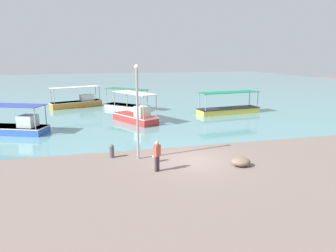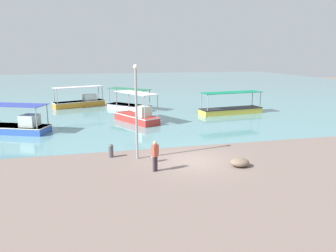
# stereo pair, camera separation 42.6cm
# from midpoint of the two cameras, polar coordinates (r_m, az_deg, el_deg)

# --- Properties ---
(ground) EXTENTS (120.00, 120.00, 0.00)m
(ground) POSITION_cam_midpoint_polar(r_m,az_deg,el_deg) (19.75, 4.81, -6.00)
(ground) COLOR #77645C
(harbor_water) EXTENTS (110.00, 90.00, 0.00)m
(harbor_water) POSITION_cam_midpoint_polar(r_m,az_deg,el_deg) (66.31, -8.53, 6.89)
(harbor_water) COLOR #5C9094
(harbor_water) RESTS_ON ground
(fishing_boat_far_right) EXTENTS (5.30, 3.71, 2.30)m
(fishing_boat_far_right) POSITION_cam_midpoint_polar(r_m,az_deg,el_deg) (28.79, -24.02, 0.01)
(fishing_boat_far_right) COLOR #3259B2
(fishing_boat_far_right) RESTS_ON harbor_water
(fishing_boat_outer) EXTENTS (4.83, 4.98, 2.40)m
(fishing_boat_outer) POSITION_cam_midpoint_polar(r_m,az_deg,el_deg) (37.66, -6.45, 3.56)
(fishing_boat_outer) COLOR white
(fishing_boat_outer) RESTS_ON harbor_water
(fishing_boat_near_left) EXTENTS (7.04, 2.58, 2.30)m
(fishing_boat_near_left) POSITION_cam_midpoint_polar(r_m,az_deg,el_deg) (35.59, 11.21, 2.88)
(fishing_boat_near_left) COLOR gold
(fishing_boat_near_left) RESTS_ON harbor_water
(fishing_boat_near_right) EXTENTS (6.19, 3.52, 2.41)m
(fishing_boat_near_right) POSITION_cam_midpoint_polar(r_m,az_deg,el_deg) (40.94, -14.66, 4.10)
(fishing_boat_near_right) COLOR orange
(fishing_boat_near_right) RESTS_ON harbor_water
(fishing_boat_center) EXTENTS (3.81, 5.35, 2.77)m
(fishing_boat_center) POSITION_cam_midpoint_polar(r_m,az_deg,el_deg) (30.54, -4.95, 1.80)
(fishing_boat_center) COLOR red
(fishing_boat_center) RESTS_ON harbor_water
(pelican) EXTENTS (0.78, 0.46, 0.80)m
(pelican) POSITION_cam_midpoint_polar(r_m,az_deg,el_deg) (19.39, -1.64, -5.15)
(pelican) COLOR #E0997A
(pelican) RESTS_ON ground
(lamp_post) EXTENTS (0.28, 0.28, 5.65)m
(lamp_post) POSITION_cam_midpoint_polar(r_m,az_deg,el_deg) (19.38, -4.91, 3.34)
(lamp_post) COLOR gray
(lamp_post) RESTS_ON ground
(mooring_bollard) EXTENTS (0.30, 0.30, 0.83)m
(mooring_bollard) POSITION_cam_midpoint_polar(r_m,az_deg,el_deg) (20.44, -9.31, -4.19)
(mooring_bollard) COLOR #47474C
(mooring_bollard) RESTS_ON ground
(fisherman_standing) EXTENTS (0.45, 0.42, 1.69)m
(fisherman_standing) POSITION_cam_midpoint_polar(r_m,az_deg,el_deg) (17.69, -1.59, -5.09)
(fisherman_standing) COLOR #43323E
(fisherman_standing) RESTS_ON ground
(net_pile) EXTENTS (1.10, 0.93, 0.48)m
(net_pile) POSITION_cam_midpoint_polar(r_m,az_deg,el_deg) (19.08, 13.00, -6.20)
(net_pile) COLOR #735F4D
(net_pile) RESTS_ON ground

